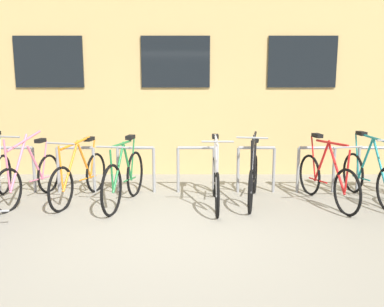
{
  "coord_description": "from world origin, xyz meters",
  "views": [
    {
      "loc": [
        0.31,
        -4.85,
        1.89
      ],
      "look_at": [
        0.29,
        1.6,
        0.71
      ],
      "focal_mm": 38.83,
      "sensor_mm": 36.0,
      "label": 1
    }
  ],
  "objects_px": {
    "bicycle_red": "(328,179)",
    "bicycle_teal": "(371,177)",
    "bicycle_black": "(254,178)",
    "bicycle_orange": "(81,177)",
    "bicycle_silver": "(217,180)",
    "bicycle_pink": "(31,177)",
    "bicycle_green": "(125,178)"
  },
  "relations": [
    {
      "from": "bicycle_red",
      "to": "bicycle_teal",
      "type": "height_order",
      "value": "bicycle_teal"
    },
    {
      "from": "bicycle_black",
      "to": "bicycle_teal",
      "type": "distance_m",
      "value": 1.82
    },
    {
      "from": "bicycle_orange",
      "to": "bicycle_silver",
      "type": "relative_size",
      "value": 1.0
    },
    {
      "from": "bicycle_black",
      "to": "bicycle_red",
      "type": "bearing_deg",
      "value": -5.48
    },
    {
      "from": "bicycle_orange",
      "to": "bicycle_teal",
      "type": "relative_size",
      "value": 0.99
    },
    {
      "from": "bicycle_red",
      "to": "bicycle_pink",
      "type": "distance_m",
      "value": 4.57
    },
    {
      "from": "bicycle_green",
      "to": "bicycle_black",
      "type": "bearing_deg",
      "value": 4.32
    },
    {
      "from": "bicycle_red",
      "to": "bicycle_black",
      "type": "distance_m",
      "value": 1.11
    },
    {
      "from": "bicycle_red",
      "to": "bicycle_black",
      "type": "xyz_separation_m",
      "value": [
        -1.1,
        0.11,
        -0.01
      ]
    },
    {
      "from": "bicycle_teal",
      "to": "bicycle_silver",
      "type": "bearing_deg",
      "value": -175.07
    },
    {
      "from": "bicycle_orange",
      "to": "bicycle_silver",
      "type": "bearing_deg",
      "value": -6.35
    },
    {
      "from": "bicycle_teal",
      "to": "bicycle_pink",
      "type": "height_order",
      "value": "bicycle_pink"
    },
    {
      "from": "bicycle_black",
      "to": "bicycle_teal",
      "type": "height_order",
      "value": "bicycle_black"
    },
    {
      "from": "bicycle_green",
      "to": "bicycle_pink",
      "type": "xyz_separation_m",
      "value": [
        -1.5,
        0.17,
        -0.02
      ]
    },
    {
      "from": "bicycle_green",
      "to": "bicycle_pink",
      "type": "height_order",
      "value": "bicycle_pink"
    },
    {
      "from": "bicycle_pink",
      "to": "bicycle_silver",
      "type": "bearing_deg",
      "value": -3.94
    },
    {
      "from": "bicycle_green",
      "to": "bicycle_red",
      "type": "bearing_deg",
      "value": 0.8
    },
    {
      "from": "bicycle_red",
      "to": "bicycle_green",
      "type": "bearing_deg",
      "value": -179.2
    },
    {
      "from": "bicycle_silver",
      "to": "bicycle_pink",
      "type": "relative_size",
      "value": 1.01
    },
    {
      "from": "bicycle_green",
      "to": "bicycle_teal",
      "type": "relative_size",
      "value": 0.99
    },
    {
      "from": "bicycle_teal",
      "to": "bicycle_orange",
      "type": "bearing_deg",
      "value": 179.65
    },
    {
      "from": "bicycle_green",
      "to": "bicycle_silver",
      "type": "relative_size",
      "value": 1.0
    },
    {
      "from": "bicycle_silver",
      "to": "bicycle_pink",
      "type": "xyz_separation_m",
      "value": [
        -2.88,
        0.2,
        -0.0
      ]
    },
    {
      "from": "bicycle_orange",
      "to": "bicycle_teal",
      "type": "xyz_separation_m",
      "value": [
        4.51,
        -0.03,
        0.01
      ]
    },
    {
      "from": "bicycle_green",
      "to": "bicycle_silver",
      "type": "bearing_deg",
      "value": -1.05
    },
    {
      "from": "bicycle_green",
      "to": "bicycle_red",
      "type": "height_order",
      "value": "bicycle_red"
    },
    {
      "from": "bicycle_red",
      "to": "bicycle_black",
      "type": "relative_size",
      "value": 1.01
    },
    {
      "from": "bicycle_red",
      "to": "bicycle_silver",
      "type": "bearing_deg",
      "value": -177.69
    },
    {
      "from": "bicycle_silver",
      "to": "bicycle_teal",
      "type": "height_order",
      "value": "bicycle_silver"
    },
    {
      "from": "bicycle_silver",
      "to": "bicycle_teal",
      "type": "bearing_deg",
      "value": 4.93
    },
    {
      "from": "bicycle_orange",
      "to": "bicycle_pink",
      "type": "relative_size",
      "value": 1.01
    },
    {
      "from": "bicycle_orange",
      "to": "bicycle_teal",
      "type": "bearing_deg",
      "value": -0.35
    }
  ]
}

